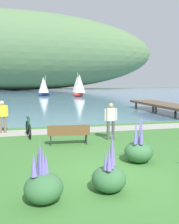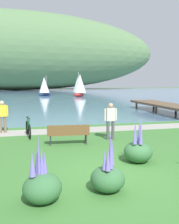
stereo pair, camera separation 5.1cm
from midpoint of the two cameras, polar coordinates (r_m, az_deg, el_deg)
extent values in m
plane|color=#3D7533|center=(7.40, 5.52, -14.21)|extent=(200.00, 200.00, 0.00)
cube|color=#5B7F9E|center=(54.81, -11.00, 4.14)|extent=(180.00, 80.00, 0.04)
ellipsoid|color=#567A4C|center=(82.39, -17.07, 13.46)|extent=(92.61, 28.00, 24.53)
cube|color=#A39E93|center=(13.60, -3.55, -4.29)|extent=(60.00, 1.50, 0.01)
cube|color=brown|center=(10.57, -4.86, -5.15)|extent=(1.84, 0.64, 0.05)
cube|color=brown|center=(10.32, -4.81, -4.17)|extent=(1.80, 0.20, 0.40)
cylinder|color=#2D2D33|center=(10.77, -8.99, -6.21)|extent=(0.05, 0.05, 0.45)
cylinder|color=#2D2D33|center=(10.85, -0.84, -6.02)|extent=(0.05, 0.05, 0.45)
cylinder|color=#2D2D33|center=(10.44, -9.02, -6.63)|extent=(0.05, 0.05, 0.45)
cylinder|color=#2D2D33|center=(10.52, -0.61, -6.43)|extent=(0.05, 0.05, 0.45)
torus|color=black|center=(11.80, -13.75, -4.48)|extent=(0.15, 0.72, 0.72)
torus|color=black|center=(12.82, -14.32, -3.58)|extent=(0.15, 0.72, 0.72)
cylinder|color=#1E8C4C|center=(12.07, -13.98, -2.73)|extent=(0.12, 0.61, 0.61)
cylinder|color=#1E8C4C|center=(12.07, -14.04, -1.46)|extent=(0.12, 0.66, 0.09)
cylinder|color=#1E8C4C|center=(12.40, -14.16, -2.60)|extent=(0.06, 0.13, 0.54)
cylinder|color=#1E8C4C|center=(12.61, -14.21, -3.71)|extent=(0.08, 0.43, 0.05)
cylinder|color=#1E8C4C|center=(12.61, -14.27, -2.49)|extent=(0.07, 0.37, 0.56)
cylinder|color=#1E8C4C|center=(11.77, -13.80, -3.03)|extent=(0.05, 0.09, 0.60)
cube|color=black|center=(12.39, -14.22, -1.23)|extent=(0.13, 0.25, 0.05)
cylinder|color=black|center=(11.74, -13.87, -1.37)|extent=(0.08, 0.48, 0.02)
cylinder|color=#72604C|center=(13.56, -20.06, -2.88)|extent=(0.14, 0.14, 0.88)
cylinder|color=#72604C|center=(13.61, -19.07, -2.81)|extent=(0.14, 0.14, 0.88)
cube|color=yellow|center=(13.48, -19.69, 0.26)|extent=(0.43, 0.33, 0.60)
sphere|color=beige|center=(13.44, -19.77, 2.03)|extent=(0.22, 0.22, 0.22)
cylinder|color=yellow|center=(13.54, -18.62, 0.33)|extent=(0.09, 0.09, 0.56)
cylinder|color=#4C4C51|center=(11.40, 4.47, -4.29)|extent=(0.14, 0.14, 0.88)
cylinder|color=#4C4C51|center=(11.46, 5.64, -4.25)|extent=(0.14, 0.14, 0.88)
cube|color=silver|center=(11.31, 5.09, -0.59)|extent=(0.39, 0.25, 0.60)
sphere|color=tan|center=(11.26, 5.12, 1.53)|extent=(0.22, 0.22, 0.22)
cylinder|color=silver|center=(11.25, 3.81, -0.62)|extent=(0.09, 0.09, 0.56)
cylinder|color=silver|center=(11.38, 6.36, -0.56)|extent=(0.09, 0.09, 0.56)
ellipsoid|color=#386B3D|center=(6.21, 4.53, -15.36)|extent=(0.85, 0.85, 0.63)
cylinder|color=#386B3D|center=(5.92, 3.74, -13.91)|extent=(0.02, 0.02, 0.12)
cone|color=#8470D1|center=(5.82, 3.76, -11.13)|extent=(0.10, 0.10, 0.48)
cylinder|color=#386B3D|center=(6.26, 5.56, -12.73)|extent=(0.02, 0.02, 0.12)
cone|color=#8470D1|center=(6.15, 5.60, -9.46)|extent=(0.10, 0.10, 0.63)
cylinder|color=#386B3D|center=(6.21, 5.12, -12.91)|extent=(0.02, 0.02, 0.12)
cone|color=#8470D1|center=(6.06, 5.18, -8.57)|extent=(0.12, 0.12, 0.86)
cylinder|color=#386B3D|center=(5.88, 4.55, -14.09)|extent=(0.02, 0.02, 0.12)
cone|color=#8470D1|center=(5.76, 4.59, -10.82)|extent=(0.12, 0.12, 0.58)
cylinder|color=#386B3D|center=(6.01, 5.20, -13.60)|extent=(0.02, 0.02, 0.12)
cone|color=#8470D1|center=(5.86, 5.25, -9.14)|extent=(0.12, 0.12, 0.85)
ellipsoid|color=#386B3D|center=(8.42, 11.48, -9.16)|extent=(0.96, 0.96, 0.69)
cylinder|color=#386B3D|center=(8.08, 10.65, -7.86)|extent=(0.02, 0.02, 0.12)
cone|color=#7A6BC6|center=(7.99, 10.72, -5.18)|extent=(0.10, 0.10, 0.65)
cylinder|color=#386B3D|center=(8.32, 11.76, -7.45)|extent=(0.02, 0.02, 0.12)
cone|color=#7A6BC6|center=(8.21, 11.84, -4.20)|extent=(0.15, 0.15, 0.84)
cylinder|color=#386B3D|center=(8.12, 12.06, -7.83)|extent=(0.02, 0.02, 0.12)
cone|color=#7A6BC6|center=(8.01, 12.15, -4.43)|extent=(0.13, 0.13, 0.86)
cylinder|color=#386B3D|center=(8.16, 10.82, -7.71)|extent=(0.02, 0.02, 0.12)
cone|color=#7A6BC6|center=(8.07, 10.89, -4.76)|extent=(0.12, 0.12, 0.74)
ellipsoid|color=#386B3D|center=(5.77, -10.72, -17.08)|extent=(0.88, 0.88, 0.66)
cylinder|color=#386B3D|center=(5.59, -12.91, -15.08)|extent=(0.02, 0.02, 0.12)
cone|color=#7A6BC6|center=(5.47, -13.01, -11.68)|extent=(0.15, 0.15, 0.58)
cylinder|color=#386B3D|center=(5.82, -11.88, -14.11)|extent=(0.02, 0.02, 0.12)
cone|color=#7A6BC6|center=(5.72, -11.96, -11.28)|extent=(0.13, 0.13, 0.49)
cylinder|color=#386B3D|center=(5.67, -11.44, -14.70)|extent=(0.02, 0.02, 0.12)
cone|color=#7A6BC6|center=(5.50, -11.57, -9.75)|extent=(0.09, 0.09, 0.90)
cylinder|color=#386B3D|center=(5.72, -10.19, -14.46)|extent=(0.02, 0.02, 0.12)
cone|color=#7A6BC6|center=(5.62, -10.26, -11.58)|extent=(0.14, 0.14, 0.49)
cylinder|color=#386B3D|center=(5.72, -11.78, -14.50)|extent=(0.02, 0.02, 0.12)
cone|color=#7A6BC6|center=(5.60, -11.88, -11.05)|extent=(0.10, 0.10, 0.60)
cylinder|color=#386B3D|center=(5.67, -10.79, -14.69)|extent=(0.02, 0.02, 0.12)
cone|color=#7A6BC6|center=(5.54, -10.88, -11.15)|extent=(0.13, 0.13, 0.62)
ellipsoid|color=navy|center=(51.70, -2.65, 4.45)|extent=(1.12, 3.47, 0.60)
cylinder|color=#B2B2B2|center=(51.39, -2.59, 6.68)|extent=(0.09, 0.09, 3.43)
cone|color=white|center=(51.97, -2.74, 6.50)|extent=(2.13, 2.13, 3.08)
ellipsoid|color=navy|center=(48.03, -10.23, 4.14)|extent=(3.14, 2.90, 0.58)
cylinder|color=#B2B2B2|center=(48.16, -10.06, 6.49)|extent=(0.08, 0.08, 3.34)
cone|color=white|center=(47.76, -10.55, 6.27)|extent=(2.80, 2.80, 3.01)
ellipsoid|color=#B22323|center=(44.71, -2.41, 4.09)|extent=(3.18, 3.63, 0.66)
cylinder|color=#B2B2B2|center=(44.39, -2.60, 6.93)|extent=(0.09, 0.09, 3.78)
cone|color=white|center=(44.97, -2.21, 6.70)|extent=(3.15, 3.15, 3.41)
cube|color=brown|center=(21.91, 17.63, 1.54)|extent=(2.40, 10.00, 0.20)
cylinder|color=brown|center=(21.47, 15.40, 0.44)|extent=(0.20, 0.20, 0.60)
cylinder|color=brown|center=(22.46, 19.70, 0.56)|extent=(0.20, 0.20, 0.60)
cylinder|color=brown|center=(25.03, 11.01, 1.47)|extent=(0.20, 0.20, 0.60)
cylinder|color=brown|center=(25.88, 14.88, 1.54)|extent=(0.20, 0.20, 0.60)
camera|label=1|loc=(0.03, -89.89, 0.01)|focal=39.00mm
camera|label=2|loc=(0.03, 90.11, -0.01)|focal=39.00mm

